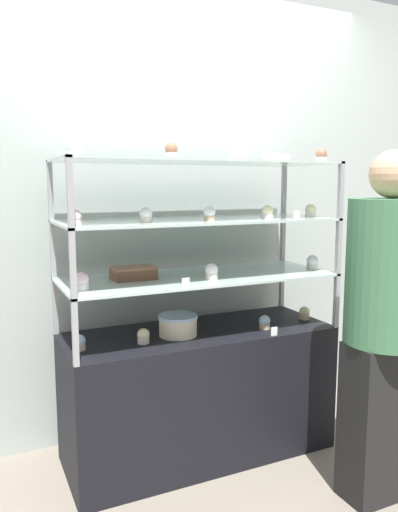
{
  "coord_description": "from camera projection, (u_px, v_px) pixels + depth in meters",
  "views": [
    {
      "loc": [
        -1.05,
        -2.26,
        1.41
      ],
      "look_at": [
        0.0,
        0.0,
        1.06
      ],
      "focal_mm": 35.0,
      "sensor_mm": 36.0,
      "label": 1
    }
  ],
  "objects": [
    {
      "name": "cupcake_9",
      "position": [
        210.0,
        214.0,
        2.38
      ],
      "size": [
        0.06,
        0.06,
        0.07
      ],
      "color": "#CCB28C",
      "rests_on": "display_riser_middle"
    },
    {
      "name": "display_riser_middle",
      "position": [
        199.0,
        222.0,
        2.49
      ],
      "size": [
        1.38,
        0.53,
        0.29
      ],
      "color": "#99999E",
      "rests_on": "display_riser_lower"
    },
    {
      "name": "cupcake_5",
      "position": [
        212.0,
        272.0,
        2.42
      ],
      "size": [
        0.06,
        0.06,
        0.08
      ],
      "color": "beige",
      "rests_on": "display_riser_lower"
    },
    {
      "name": "ground_plane",
      "position": [
        199.0,
        452.0,
        2.67
      ],
      "size": [
        20.0,
        20.0,
        0.0
      ],
      "primitive_type": "plane",
      "color": "gray"
    },
    {
      "name": "cupcake_15",
      "position": [
        321.0,
        156.0,
        2.6
      ],
      "size": [
        0.06,
        0.06,
        0.07
      ],
      "color": "white",
      "rests_on": "display_riser_upper"
    },
    {
      "name": "price_tag_3",
      "position": [
        233.0,
        154.0,
        2.25
      ],
      "size": [
        0.04,
        0.0,
        0.04
      ],
      "color": "white",
      "rests_on": "display_riser_upper"
    },
    {
      "name": "layer_cake_centerpiece",
      "position": [
        178.0,
        325.0,
        2.48
      ],
      "size": [
        0.2,
        0.2,
        0.1
      ],
      "color": "beige",
      "rests_on": "display_base"
    },
    {
      "name": "display_base",
      "position": [
        199.0,
        392.0,
        2.62
      ],
      "size": [
        1.38,
        0.53,
        0.67
      ],
      "color": "black",
      "rests_on": "ground_plane"
    },
    {
      "name": "cupcake_8",
      "position": [
        146.0,
        215.0,
        2.26
      ],
      "size": [
        0.06,
        0.06,
        0.07
      ],
      "color": "beige",
      "rests_on": "display_riser_middle"
    },
    {
      "name": "cupcake_10",
      "position": [
        268.0,
        212.0,
        2.51
      ],
      "size": [
        0.06,
        0.06,
        0.07
      ],
      "color": "white",
      "rests_on": "display_riser_middle"
    },
    {
      "name": "back_wall",
      "position": [
        169.0,
        205.0,
        2.85
      ],
      "size": [
        8.0,
        0.05,
        2.6
      ],
      "color": "#A8B2AD",
      "rests_on": "ground_plane"
    },
    {
      "name": "cupcake_1",
      "position": [
        143.0,
        336.0,
        2.36
      ],
      "size": [
        0.06,
        0.06,
        0.07
      ],
      "color": "beige",
      "rests_on": "display_base"
    },
    {
      "name": "cupcake_14",
      "position": [
        242.0,
        154.0,
        2.47
      ],
      "size": [
        0.06,
        0.06,
        0.07
      ],
      "color": "#CCB28C",
      "rests_on": "display_riser_upper"
    },
    {
      "name": "price_tag_0",
      "position": [
        274.0,
        331.0,
        2.47
      ],
      "size": [
        0.04,
        0.0,
        0.04
      ],
      "color": "white",
      "rests_on": "display_base"
    },
    {
      "name": "price_tag_1",
      "position": [
        186.0,
        283.0,
        2.23
      ],
      "size": [
        0.04,
        0.0,
        0.04
      ],
      "color": "white",
      "rests_on": "display_riser_lower"
    },
    {
      "name": "customer_figure",
      "position": [
        386.0,
        318.0,
        2.19
      ],
      "size": [
        0.36,
        0.36,
        1.56
      ],
      "color": "black",
      "rests_on": "ground_plane"
    },
    {
      "name": "cupcake_13",
      "position": [
        171.0,
        151.0,
        2.23
      ],
      "size": [
        0.06,
        0.06,
        0.07
      ],
      "color": "beige",
      "rests_on": "display_riser_upper"
    },
    {
      "name": "cupcake_0",
      "position": [
        79.0,
        343.0,
        2.26
      ],
      "size": [
        0.06,
        0.06,
        0.07
      ],
      "color": "#CCB28C",
      "rests_on": "display_base"
    },
    {
      "name": "cupcake_3",
      "position": [
        304.0,
        313.0,
        2.78
      ],
      "size": [
        0.06,
        0.06,
        0.07
      ],
      "color": "#CCB28C",
      "rests_on": "display_base"
    },
    {
      "name": "cupcake_4",
      "position": [
        81.0,
        282.0,
        2.17
      ],
      "size": [
        0.06,
        0.06,
        0.08
      ],
      "color": "white",
      "rests_on": "display_riser_lower"
    },
    {
      "name": "price_tag_2",
      "position": [
        297.0,
        215.0,
        2.44
      ],
      "size": [
        0.04,
        0.0,
        0.04
      ],
      "color": "white",
      "rests_on": "display_riser_middle"
    },
    {
      "name": "donut_glazed",
      "position": [
        275.0,
        158.0,
        2.59
      ],
      "size": [
        0.15,
        0.15,
        0.04
      ],
      "color": "#EFB2BC",
      "rests_on": "display_riser_upper"
    },
    {
      "name": "display_riser_upper",
      "position": [
        199.0,
        164.0,
        2.45
      ],
      "size": [
        1.38,
        0.53,
        0.29
      ],
      "color": "#99999E",
      "rests_on": "display_riser_middle"
    },
    {
      "name": "sheet_cake_frosted",
      "position": [
        133.0,
        273.0,
        2.43
      ],
      "size": [
        0.21,
        0.14,
        0.06
      ],
      "color": "brown",
      "rests_on": "display_riser_lower"
    },
    {
      "name": "cupcake_12",
      "position": [
        75.0,
        148.0,
        2.06
      ],
      "size": [
        0.06,
        0.06,
        0.07
      ],
      "color": "beige",
      "rests_on": "display_riser_upper"
    },
    {
      "name": "display_riser_lower",
      "position": [
        199.0,
        279.0,
        2.53
      ],
      "size": [
        1.38,
        0.53,
        0.29
      ],
      "color": "#99999E",
      "rests_on": "display_base"
    },
    {
      "name": "cupcake_2",
      "position": [
        265.0,
        322.0,
        2.59
      ],
      "size": [
        0.06,
        0.06,
        0.07
      ],
      "color": "#CCB28C",
      "rests_on": "display_base"
    },
    {
      "name": "cupcake_6",
      "position": [
        312.0,
        263.0,
        2.71
      ],
      "size": [
        0.06,
        0.06,
        0.08
      ],
      "color": "beige",
      "rests_on": "display_riser_lower"
    },
    {
      "name": "cupcake_11",
      "position": [
        310.0,
        211.0,
        2.66
      ],
      "size": [
        0.06,
        0.06,
        0.07
      ],
      "color": "white",
      "rests_on": "display_riser_middle"
    },
    {
      "name": "cupcake_7",
      "position": [
        75.0,
        218.0,
        2.09
      ],
      "size": [
        0.06,
        0.06,
        0.07
      ],
      "color": "beige",
      "rests_on": "display_riser_middle"
    }
  ]
}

